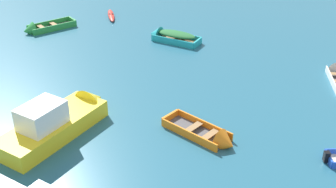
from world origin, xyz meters
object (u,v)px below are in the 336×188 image
Objects in this scene: rowboat_green_midfield_right at (40,29)px; rowboat_turquoise_back_row_left at (169,36)px; motor_launch_yellow_near_left at (60,120)px; kayak_red_outer_right at (111,15)px; rowboat_orange_midfield_left at (213,138)px.

rowboat_green_midfield_right is 0.96× the size of rowboat_turquoise_back_row_left.
rowboat_turquoise_back_row_left is (5.17, 13.26, -0.32)m from motor_launch_yellow_near_left.
rowboat_turquoise_back_row_left reaches higher than kayak_red_outer_right.
rowboat_orange_midfield_left is 14.17m from rowboat_turquoise_back_row_left.
motor_launch_yellow_near_left is (-8.10, 0.60, 0.49)m from rowboat_orange_midfield_left.
rowboat_green_midfield_right is at bearing 172.36° from rowboat_turquoise_back_row_left.
rowboat_turquoise_back_row_left is at bearing -44.53° from kayak_red_outer_right.
motor_launch_yellow_near_left reaches higher than rowboat_green_midfield_right.
rowboat_orange_midfield_left is at bearing -48.03° from rowboat_green_midfield_right.
kayak_red_outer_right is 0.80× the size of rowboat_green_midfield_right.
rowboat_turquoise_back_row_left is (5.48, -5.39, 0.23)m from kayak_red_outer_right.
motor_launch_yellow_near_left reaches higher than rowboat_turquoise_back_row_left.
rowboat_orange_midfield_left is (8.42, -19.25, 0.06)m from kayak_red_outer_right.
kayak_red_outer_right is 0.77× the size of rowboat_turquoise_back_row_left.
rowboat_orange_midfield_left is 0.98× the size of rowboat_green_midfield_right.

